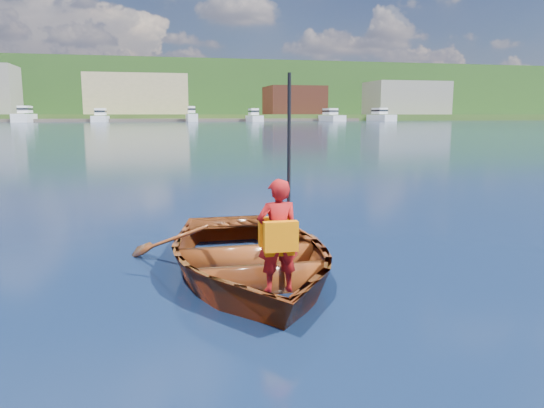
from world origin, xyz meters
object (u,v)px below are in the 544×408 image
Objects in this scene: child_paddler at (278,235)px; marina_yachts at (145,117)px; dock at (161,120)px; rowboat at (247,255)px.

marina_yachts is (-1.68, 143.71, 0.72)m from child_paddler.
child_paddler is 0.01× the size of dock.
dock is at bearing 48.07° from marina_yachts.
child_paddler is 148.41m from dock.
marina_yachts reaches higher than rowboat.
dock is at bearing 89.03° from child_paddler.
child_paddler is 143.73m from marina_yachts.
marina_yachts is at bearing -131.93° from dock.
dock is 6.36m from marina_yachts.
rowboat is 142.83m from marina_yachts.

